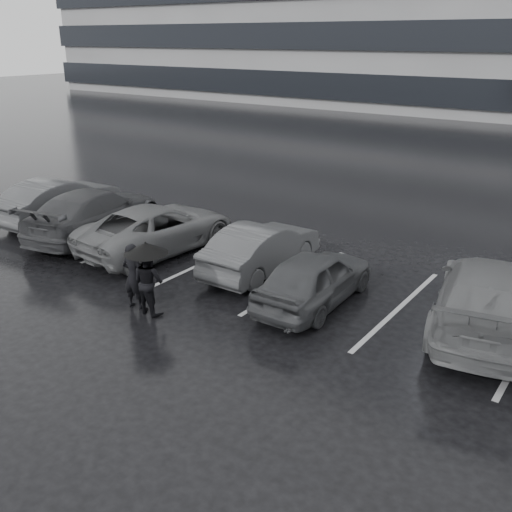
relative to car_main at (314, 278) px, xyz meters
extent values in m
plane|color=black|center=(-1.62, -1.58, -0.66)|extent=(160.00, 160.00, 0.00)
cube|color=black|center=(-23.62, 46.42, 1.34)|extent=(60.60, 25.60, 2.20)
cube|color=black|center=(-23.62, 46.42, 5.34)|extent=(60.60, 25.60, 2.20)
imported|color=black|center=(0.00, 0.00, 0.00)|extent=(1.69, 3.90, 1.31)
imported|color=#2C2C2E|center=(-2.16, 0.92, 0.01)|extent=(1.51, 4.07, 1.33)
imported|color=#454548|center=(-5.58, 0.45, 0.04)|extent=(2.62, 5.12, 1.38)
imported|color=black|center=(-8.20, 0.30, 0.10)|extent=(3.18, 5.51, 1.50)
imported|color=#2C2C2E|center=(-10.38, 0.58, 0.08)|extent=(1.82, 4.55, 1.47)
imported|color=#454548|center=(3.65, 1.10, 0.09)|extent=(3.06, 5.47, 1.50)
imported|color=black|center=(-3.28, -2.62, 0.13)|extent=(0.63, 0.47, 1.58)
imported|color=black|center=(-2.80, -2.61, 0.12)|extent=(0.80, 0.65, 1.55)
cylinder|color=black|center=(-2.89, -2.55, 0.07)|extent=(0.02, 0.02, 1.45)
cone|color=black|center=(-2.89, -2.55, 0.89)|extent=(1.00, 1.00, 0.25)
sphere|color=black|center=(-2.89, -2.55, 1.01)|extent=(0.05, 0.05, 0.05)
cube|color=#A9A9AC|center=(-12.22, 0.92, -0.65)|extent=(0.12, 5.00, 0.00)
cube|color=#A9A9AC|center=(-9.42, 0.92, -0.65)|extent=(0.12, 5.00, 0.00)
cube|color=#A9A9AC|center=(-6.62, 0.92, -0.65)|extent=(0.12, 5.00, 0.00)
cube|color=#A9A9AC|center=(-3.82, 0.92, -0.65)|extent=(0.12, 5.00, 0.00)
cube|color=#A9A9AC|center=(-1.02, 0.92, -0.65)|extent=(0.12, 5.00, 0.00)
cube|color=#A9A9AC|center=(1.78, 0.92, -0.65)|extent=(0.12, 5.00, 0.00)
camera|label=1|loc=(6.06, -10.80, 5.30)|focal=40.00mm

